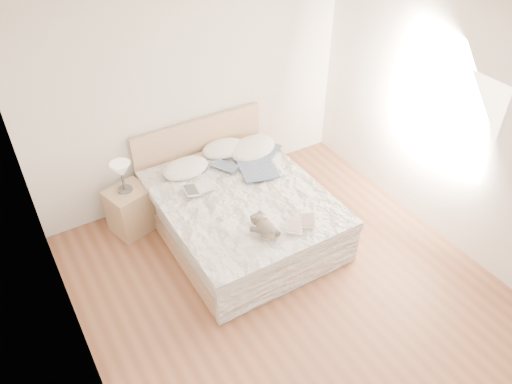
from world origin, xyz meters
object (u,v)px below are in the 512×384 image
bed (239,211)px  table_lamp (121,171)px  childrens_book (301,224)px  nightstand (130,210)px  photo_book (198,188)px  teddy_bear (266,232)px

bed → table_lamp: bed is taller
table_lamp → childrens_book: bearing=-49.5°
nightstand → childrens_book: size_ratio=1.64×
childrens_book → photo_book: bearing=156.6°
photo_book → childrens_book: bearing=-51.1°
bed → nightstand: 1.26m
nightstand → photo_book: 0.89m
bed → childrens_book: bed is taller
childrens_book → teddy_bear: (-0.39, 0.06, 0.02)m
childrens_book → teddy_bear: 0.39m
teddy_bear → bed: bearing=68.6°
nightstand → bed: bearing=-33.1°
bed → table_lamp: 1.38m
photo_book → table_lamp: bearing=153.1°
nightstand → photo_book: photo_book is taller
nightstand → teddy_bear: size_ratio=1.84×
table_lamp → photo_book: table_lamp is taller
photo_book → childrens_book: 1.25m
photo_book → teddy_bear: 1.04m
nightstand → table_lamp: (-0.01, 0.02, 0.54)m
nightstand → table_lamp: 0.54m
bed → nightstand: (-1.06, 0.69, -0.03)m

